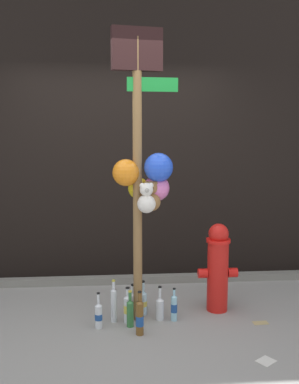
{
  "coord_description": "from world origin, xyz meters",
  "views": [
    {
      "loc": [
        -0.03,
        -3.64,
        1.75
      ],
      "look_at": [
        0.27,
        0.22,
        1.19
      ],
      "focal_mm": 41.0,
      "sensor_mm": 36.0,
      "label": 1
    }
  ],
  "objects_px": {
    "bottle_2": "(128,308)",
    "bottle_7": "(140,317)",
    "bottle_1": "(160,307)",
    "bottle_9": "(174,307)",
    "memorial_post": "(144,164)",
    "bottle_5": "(143,302)",
    "fire_hydrant": "(218,267)",
    "bottle_4": "(140,298)",
    "bottle_3": "(133,302)",
    "bottle_8": "(114,304)",
    "bottle_6": "(99,315)",
    "bottle_0": "(130,312)"
  },
  "relations": [
    {
      "from": "bottle_2",
      "to": "bottle_7",
      "type": "height_order",
      "value": "bottle_7"
    },
    {
      "from": "bottle_1",
      "to": "bottle_2",
      "type": "bearing_deg",
      "value": -174.07
    },
    {
      "from": "bottle_1",
      "to": "bottle_9",
      "type": "distance_m",
      "value": 0.13
    },
    {
      "from": "memorial_post",
      "to": "bottle_5",
      "type": "height_order",
      "value": "memorial_post"
    },
    {
      "from": "fire_hydrant",
      "to": "bottle_4",
      "type": "height_order",
      "value": "fire_hydrant"
    },
    {
      "from": "bottle_3",
      "to": "bottle_8",
      "type": "xyz_separation_m",
      "value": [
        -0.18,
        -0.14,
        0.05
      ]
    },
    {
      "from": "fire_hydrant",
      "to": "bottle_2",
      "type": "height_order",
      "value": "fire_hydrant"
    },
    {
      "from": "bottle_2",
      "to": "bottle_4",
      "type": "relative_size",
      "value": 1.08
    },
    {
      "from": "bottle_2",
      "to": "bottle_8",
      "type": "bearing_deg",
      "value": 170.03
    },
    {
      "from": "bottle_2",
      "to": "bottle_9",
      "type": "distance_m",
      "value": 0.43
    },
    {
      "from": "bottle_2",
      "to": "bottle_8",
      "type": "xyz_separation_m",
      "value": [
        -0.13,
        0.02,
        0.03
      ]
    },
    {
      "from": "fire_hydrant",
      "to": "bottle_3",
      "type": "height_order",
      "value": "fire_hydrant"
    },
    {
      "from": "bottle_4",
      "to": "bottle_6",
      "type": "distance_m",
      "value": 0.55
    },
    {
      "from": "bottle_4",
      "to": "bottle_5",
      "type": "distance_m",
      "value": 0.13
    },
    {
      "from": "bottle_0",
      "to": "bottle_4",
      "type": "bearing_deg",
      "value": 74.23
    },
    {
      "from": "bottle_8",
      "to": "bottle_5",
      "type": "bearing_deg",
      "value": 26.78
    },
    {
      "from": "bottle_0",
      "to": "bottle_3",
      "type": "relative_size",
      "value": 1.12
    },
    {
      "from": "bottle_9",
      "to": "bottle_7",
      "type": "bearing_deg",
      "value": -142.3
    },
    {
      "from": "fire_hydrant",
      "to": "bottle_4",
      "type": "relative_size",
      "value": 2.81
    },
    {
      "from": "bottle_4",
      "to": "bottle_8",
      "type": "distance_m",
      "value": 0.37
    },
    {
      "from": "memorial_post",
      "to": "bottle_3",
      "type": "relative_size",
      "value": 8.73
    },
    {
      "from": "bottle_5",
      "to": "bottle_8",
      "type": "bearing_deg",
      "value": -153.22
    },
    {
      "from": "bottle_3",
      "to": "bottle_4",
      "type": "distance_m",
      "value": 0.14
    },
    {
      "from": "bottle_0",
      "to": "bottle_9",
      "type": "xyz_separation_m",
      "value": [
        0.41,
        0.09,
        -0.01
      ]
    },
    {
      "from": "bottle_1",
      "to": "bottle_7",
      "type": "xyz_separation_m",
      "value": [
        -0.2,
        -0.28,
        0.04
      ]
    },
    {
      "from": "bottle_7",
      "to": "bottle_8",
      "type": "xyz_separation_m",
      "value": [
        -0.22,
        0.27,
        0.02
      ]
    },
    {
      "from": "bottle_5",
      "to": "bottle_9",
      "type": "height_order",
      "value": "bottle_5"
    },
    {
      "from": "bottle_0",
      "to": "bottle_8",
      "type": "height_order",
      "value": "bottle_8"
    },
    {
      "from": "bottle_5",
      "to": "bottle_7",
      "type": "distance_m",
      "value": 0.42
    },
    {
      "from": "memorial_post",
      "to": "bottle_8",
      "type": "distance_m",
      "value": 1.31
    },
    {
      "from": "memorial_post",
      "to": "bottle_9",
      "type": "xyz_separation_m",
      "value": [
        0.27,
        -0.05,
        -1.32
      ]
    },
    {
      "from": "memorial_post",
      "to": "bottle_6",
      "type": "relative_size",
      "value": 7.97
    },
    {
      "from": "bottle_3",
      "to": "bottle_5",
      "type": "xyz_separation_m",
      "value": [
        0.1,
        -0.0,
        0.0
      ]
    },
    {
      "from": "bottle_1",
      "to": "bottle_7",
      "type": "height_order",
      "value": "bottle_7"
    },
    {
      "from": "bottle_6",
      "to": "bottle_5",
      "type": "bearing_deg",
      "value": 32.02
    },
    {
      "from": "bottle_1",
      "to": "bottle_8",
      "type": "bearing_deg",
      "value": -178.81
    },
    {
      "from": "bottle_3",
      "to": "bottle_5",
      "type": "bearing_deg",
      "value": -2.57
    },
    {
      "from": "bottle_3",
      "to": "bottle_9",
      "type": "distance_m",
      "value": 0.41
    },
    {
      "from": "bottle_9",
      "to": "fire_hydrant",
      "type": "bearing_deg",
      "value": 24.42
    },
    {
      "from": "memorial_post",
      "to": "bottle_6",
      "type": "bearing_deg",
      "value": -160.15
    },
    {
      "from": "bottle_7",
      "to": "bottle_1",
      "type": "bearing_deg",
      "value": 54.49
    },
    {
      "from": "memorial_post",
      "to": "bottle_1",
      "type": "xyz_separation_m",
      "value": [
        0.14,
        -0.02,
        -1.33
      ]
    },
    {
      "from": "bottle_0",
      "to": "fire_hydrant",
      "type": "bearing_deg",
      "value": 19.22
    },
    {
      "from": "bottle_3",
      "to": "bottle_4",
      "type": "bearing_deg",
      "value": 59.61
    },
    {
      "from": "bottle_1",
      "to": "bottle_3",
      "type": "height_order",
      "value": "bottle_1"
    },
    {
      "from": "bottle_2",
      "to": "bottle_1",
      "type": "bearing_deg",
      "value": 5.93
    },
    {
      "from": "bottle_5",
      "to": "bottle_9",
      "type": "bearing_deg",
      "value": -29.9
    },
    {
      "from": "bottle_7",
      "to": "bottle_9",
      "type": "distance_m",
      "value": 0.42
    },
    {
      "from": "bottle_2",
      "to": "bottle_4",
      "type": "bearing_deg",
      "value": 66.32
    },
    {
      "from": "memorial_post",
      "to": "bottle_1",
      "type": "height_order",
      "value": "memorial_post"
    }
  ]
}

